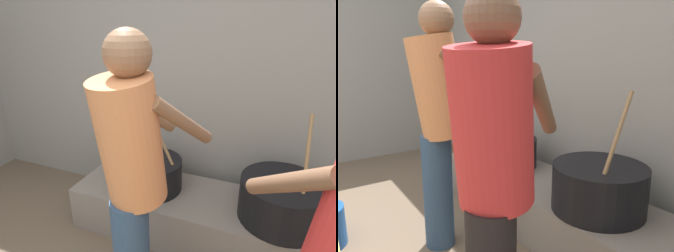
% 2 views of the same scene
% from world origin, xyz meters
% --- Properties ---
extents(block_enclosure_rear, '(5.00, 0.20, 2.14)m').
position_xyz_m(block_enclosure_rear, '(0.00, 2.24, 1.07)').
color(block_enclosure_rear, gray).
rests_on(block_enclosure_rear, ground_plane).
extents(hearth_ledge, '(2.19, 0.60, 0.36)m').
position_xyz_m(hearth_ledge, '(0.29, 1.72, 0.18)').
color(hearth_ledge, slate).
rests_on(hearth_ledge, ground_plane).
extents(cooking_pot_main, '(0.57, 0.57, 0.74)m').
position_xyz_m(cooking_pot_main, '(0.79, 1.70, 0.51)').
color(cooking_pot_main, black).
rests_on(cooking_pot_main, hearth_ledge).
extents(cooking_pot_secondary, '(0.49, 0.49, 0.70)m').
position_xyz_m(cooking_pot_secondary, '(-0.20, 1.72, 0.49)').
color(cooking_pot_secondary, black).
rests_on(cooking_pot_secondary, hearth_ledge).
extents(cook_in_orange_shirt, '(0.52, 0.74, 1.62)m').
position_xyz_m(cook_in_orange_shirt, '(0.05, 1.00, 0.93)').
color(cook_in_orange_shirt, navy).
rests_on(cook_in_orange_shirt, ground_plane).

